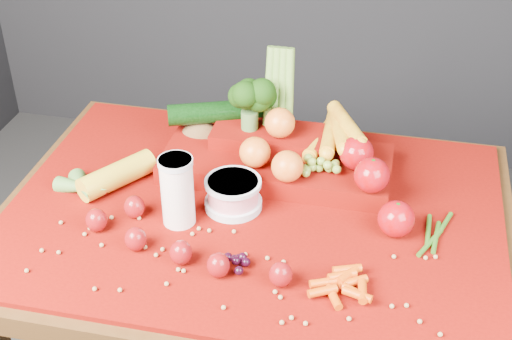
% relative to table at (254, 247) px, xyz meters
% --- Properties ---
extents(table, '(1.10, 0.80, 0.75)m').
position_rel_table_xyz_m(table, '(0.00, 0.00, 0.00)').
color(table, '#341E0C').
rests_on(table, ground).
extents(red_cloth, '(1.05, 0.75, 0.01)m').
position_rel_table_xyz_m(red_cloth, '(0.00, 0.00, 0.10)').
color(red_cloth, '#6C0903').
rests_on(red_cloth, table).
extents(milk_glass, '(0.07, 0.07, 0.16)m').
position_rel_table_xyz_m(milk_glass, '(-0.14, -0.07, 0.19)').
color(milk_glass, white).
rests_on(milk_glass, red_cloth).
extents(yogurt_bowl, '(0.12, 0.12, 0.07)m').
position_rel_table_xyz_m(yogurt_bowl, '(-0.05, -0.00, 0.14)').
color(yogurt_bowl, silver).
rests_on(yogurt_bowl, red_cloth).
extents(strawberry_scatter, '(0.48, 0.28, 0.06)m').
position_rel_table_xyz_m(strawberry_scatter, '(-0.16, -0.13, 0.13)').
color(strawberry_scatter, maroon).
rests_on(strawberry_scatter, red_cloth).
extents(dark_grape_cluster, '(0.06, 0.05, 0.03)m').
position_rel_table_xyz_m(dark_grape_cluster, '(0.00, -0.20, 0.12)').
color(dark_grape_cluster, black).
rests_on(dark_grape_cluster, red_cloth).
extents(soybean_scatter, '(0.84, 0.24, 0.01)m').
position_rel_table_xyz_m(soybean_scatter, '(0.00, -0.20, 0.11)').
color(soybean_scatter, '#AC834A').
rests_on(soybean_scatter, red_cloth).
extents(corn_ear, '(0.26, 0.27, 0.06)m').
position_rel_table_xyz_m(corn_ear, '(-0.36, -0.01, 0.13)').
color(corn_ear, gold).
rests_on(corn_ear, red_cloth).
extents(potato, '(0.10, 0.07, 0.07)m').
position_rel_table_xyz_m(potato, '(-0.18, 0.22, 0.14)').
color(potato, brown).
rests_on(potato, red_cloth).
extents(baby_carrot_pile, '(0.17, 0.18, 0.03)m').
position_rel_table_xyz_m(baby_carrot_pile, '(0.22, -0.22, 0.12)').
color(baby_carrot_pile, '#CA4507').
rests_on(baby_carrot_pile, red_cloth).
extents(green_bean_pile, '(0.14, 0.12, 0.01)m').
position_rel_table_xyz_m(green_bean_pile, '(0.38, -0.01, 0.11)').
color(green_bean_pile, '#2A5B14').
rests_on(green_bean_pile, red_cloth).
extents(produce_mound, '(0.60, 0.37, 0.27)m').
position_rel_table_xyz_m(produce_mound, '(0.04, 0.16, 0.17)').
color(produce_mound, '#6C0903').
rests_on(produce_mound, red_cloth).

